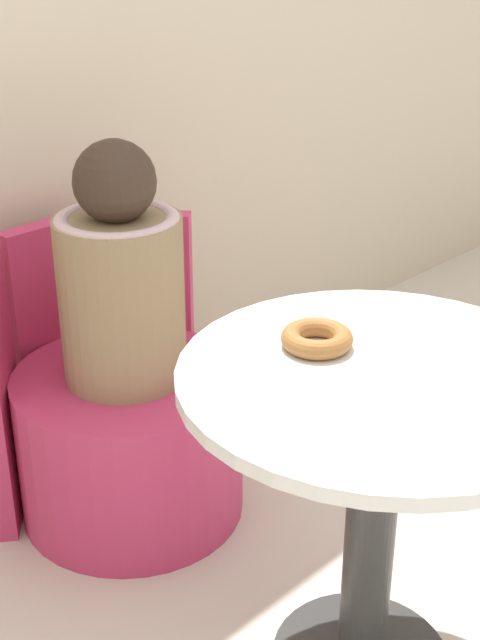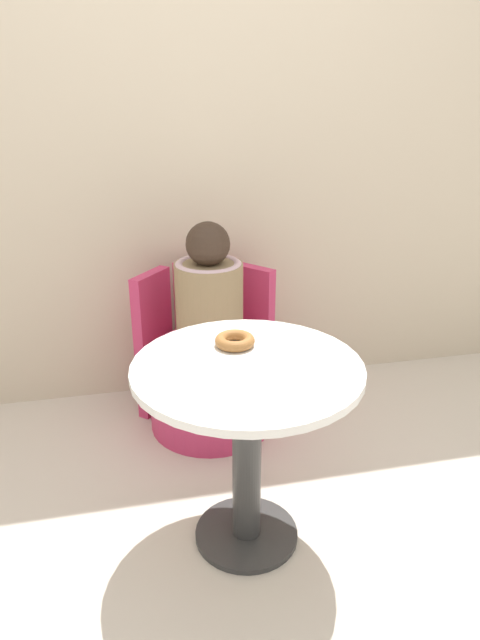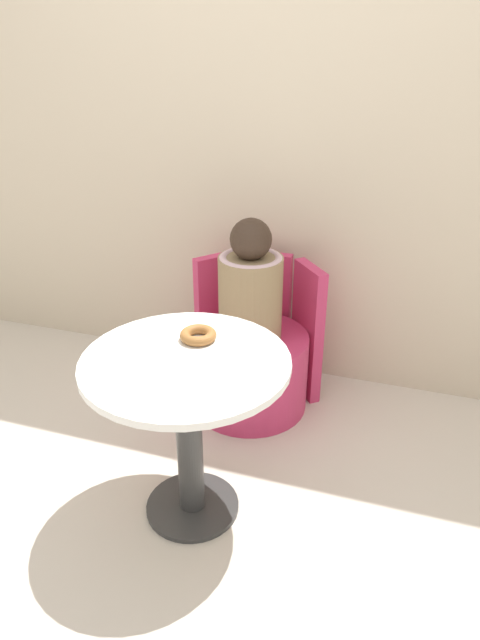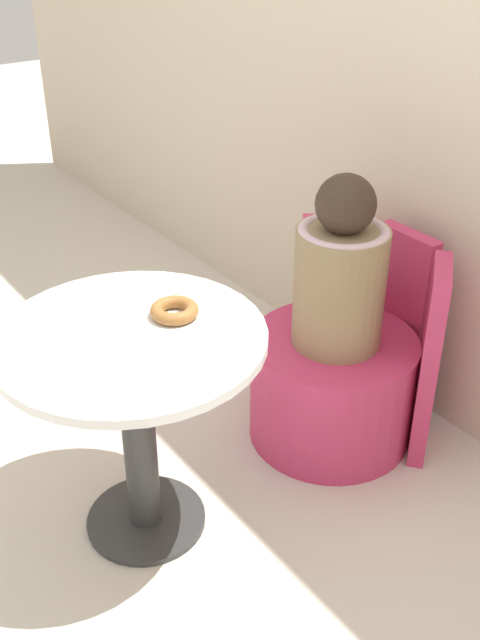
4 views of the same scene
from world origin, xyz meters
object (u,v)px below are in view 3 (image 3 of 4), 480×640
object	(u,v)px
donut	(198,335)
tub_chair	(250,371)
round_table	(187,401)
child_figure	(250,287)

from	to	relation	value
donut	tub_chair	bearing A→B (deg)	88.50
tub_chair	donut	xyz separation A→B (m)	(-0.01, -0.55, 0.47)
round_table	child_figure	xyz separation A→B (m)	(0.00, 0.69, 0.12)
tub_chair	child_figure	world-z (taller)	child_figure
round_table	donut	bearing A→B (deg)	94.13
tub_chair	child_figure	xyz separation A→B (m)	(-0.00, -0.00, 0.41)
tub_chair	donut	bearing A→B (deg)	-91.50
round_table	donut	xyz separation A→B (m)	(-0.01, 0.13, 0.18)
round_table	donut	distance (m)	0.22
round_table	tub_chair	distance (m)	0.75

